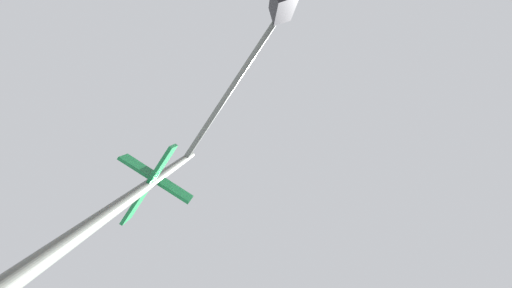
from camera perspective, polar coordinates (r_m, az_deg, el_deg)
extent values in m
cylinder|color=#474C47|center=(2.20, -36.03, -16.17)|extent=(0.12, 0.12, 5.40)
cylinder|color=#474C47|center=(3.93, -6.53, 13.07)|extent=(1.82, 2.29, 0.09)
cube|color=black|center=(3.76, 6.64, 31.61)|extent=(0.28, 0.28, 0.80)
sphere|color=red|center=(4.05, 7.61, 31.78)|extent=(0.18, 0.18, 0.18)
cube|color=#0F5128|center=(2.96, -25.12, -9.07)|extent=(0.71, 0.89, 0.20)
cube|color=#0F5128|center=(3.15, -23.43, -7.90)|extent=(0.81, 0.65, 0.20)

